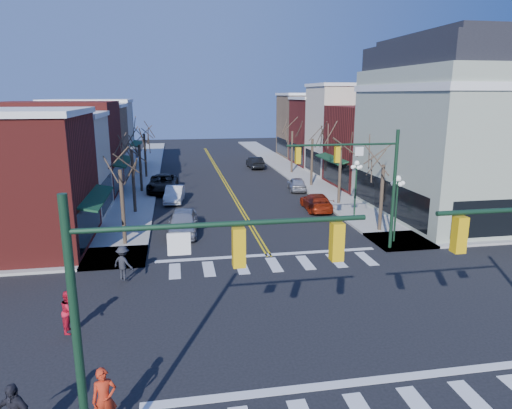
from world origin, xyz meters
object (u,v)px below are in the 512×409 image
car_left_far (163,183)px  pedestrian_red_b (70,311)px  car_right_near (316,202)px  pedestrian_red_a (104,399)px  car_left_mid (174,194)px  car_left_near (183,222)px  car_right_mid (297,184)px  lamppost_corner (397,198)px  pedestrian_dark_b (123,263)px  victorian_corner (465,128)px  car_right_far (255,162)px  lamppost_midblock (356,179)px

car_left_far → pedestrian_red_b: (-2.98, -26.68, 0.18)m
car_right_near → pedestrian_red_a: (-13.25, -23.05, 0.38)m
car_right_near → car_left_mid: bearing=-19.7°
car_left_near → pedestrian_red_b: bearing=-105.4°
car_left_near → pedestrian_red_a: (-2.50, -18.35, 0.24)m
car_left_mid → car_left_far: 4.69m
car_left_mid → car_right_mid: size_ratio=1.08×
car_left_mid → pedestrian_red_a: bearing=-87.8°
car_left_mid → car_left_far: bearing=109.3°
car_right_near → pedestrian_red_b: (-15.34, -17.28, 0.31)m
lamppost_corner → car_left_mid: 19.51m
lamppost_corner → car_right_near: bearing=104.0°
lamppost_corner → pedestrian_dark_b: 16.54m
pedestrian_dark_b → car_left_far: bearing=-59.3°
car_left_mid → pedestrian_dark_b: (-2.54, -17.21, 0.32)m
car_left_near → pedestrian_red_a: bearing=-93.1°
car_left_far → pedestrian_red_a: 32.46m
victorian_corner → car_right_near: 12.49m
car_right_mid → pedestrian_dark_b: size_ratio=2.24×
victorian_corner → lamppost_corner: bearing=-144.1°
car_left_near → car_left_mid: 9.55m
car_right_mid → car_right_near: bearing=94.1°
car_right_mid → lamppost_corner: bearing=103.5°
car_left_near → car_left_far: (-1.60, 14.10, -0.01)m
car_left_near → car_right_mid: (11.20, 12.41, -0.16)m
car_left_mid → pedestrian_red_b: size_ratio=2.49×
victorian_corner → car_left_mid: victorian_corner is taller
car_left_far → pedestrian_dark_b: pedestrian_dark_b is taller
lamppost_corner → car_left_far: size_ratio=0.74×
car_right_far → victorian_corner: bearing=112.5°
lamppost_midblock → lamppost_corner: bearing=-90.0°
car_left_near → car_right_mid: bearing=52.6°
car_left_near → victorian_corner: bearing=9.2°
lamppost_corner → lamppost_midblock: 6.50m
victorian_corner → car_left_far: bearing=151.5°
lamppost_corner → pedestrian_red_a: (-15.50, -14.02, -1.90)m
lamppost_corner → pedestrian_dark_b: bearing=-168.2°
lamppost_corner → lamppost_midblock: size_ratio=1.00×
lamppost_corner → car_right_near: 9.58m
lamppost_corner → car_left_near: (-13.00, 4.33, -2.14)m
victorian_corner → car_left_mid: size_ratio=3.38×
car_left_far → car_right_far: bearing=51.5°
lamppost_corner → pedestrian_dark_b: lamppost_corner is taller
car_right_near → car_right_mid: car_right_near is taller
car_right_mid → lamppost_midblock: bearing=107.4°
victorian_corner → car_right_far: victorian_corner is taller
pedestrian_red_b → car_left_far: bearing=-3.4°
pedestrian_dark_b → pedestrian_red_a: bearing=127.7°
pedestrian_red_a → pedestrian_red_b: size_ratio=1.08×
pedestrian_red_b → car_left_near: bearing=-17.1°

